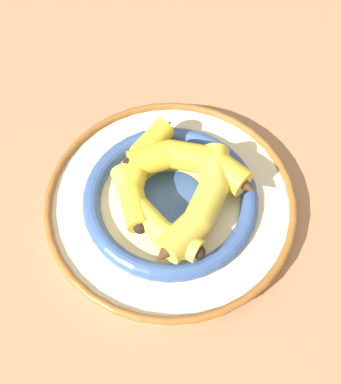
% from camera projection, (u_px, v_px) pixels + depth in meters
% --- Properties ---
extents(ground_plane, '(2.80, 2.80, 0.00)m').
position_uv_depth(ground_plane, '(156.00, 231.00, 0.62)').
color(ground_plane, '#A87A56').
extents(decorative_bowl, '(0.35, 0.35, 0.04)m').
position_uv_depth(decorative_bowl, '(170.00, 200.00, 0.62)').
color(decorative_bowl, beige).
rests_on(decorative_bowl, ground_plane).
extents(banana_a, '(0.11, 0.19, 0.04)m').
position_uv_depth(banana_a, '(201.00, 205.00, 0.57)').
color(banana_a, gold).
rests_on(banana_a, decorative_bowl).
extents(banana_b, '(0.19, 0.09, 0.04)m').
position_uv_depth(banana_b, '(192.00, 163.00, 0.61)').
color(banana_b, yellow).
rests_on(banana_b, decorative_bowl).
extents(banana_c, '(0.08, 0.19, 0.03)m').
position_uv_depth(banana_c, '(142.00, 170.00, 0.60)').
color(banana_c, yellow).
rests_on(banana_c, decorative_bowl).
extents(banana_d, '(0.13, 0.15, 0.03)m').
position_uv_depth(banana_d, '(149.00, 213.00, 0.57)').
color(banana_d, yellow).
rests_on(banana_d, decorative_bowl).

